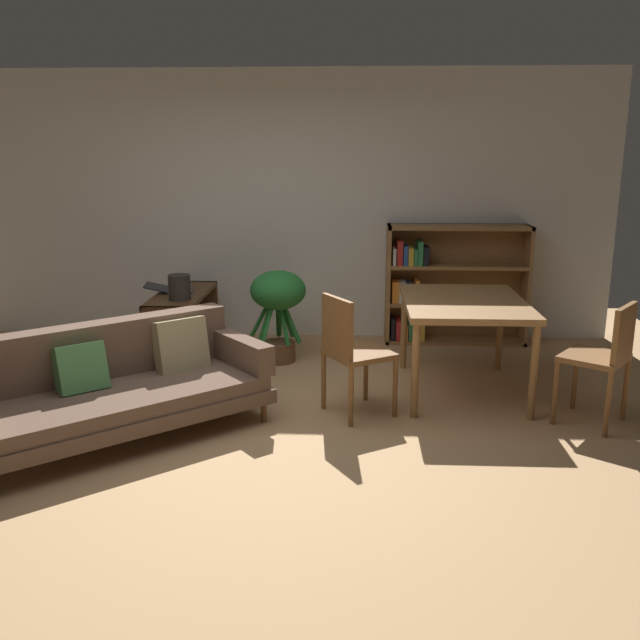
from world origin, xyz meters
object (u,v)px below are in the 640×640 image
(open_laptop, at_px, (172,289))
(dining_chair_far, at_px, (604,354))
(fabric_couch, at_px, (116,384))
(media_console, at_px, (183,325))
(bookshelf, at_px, (445,285))
(dining_table, at_px, (464,309))
(desk_speaker, at_px, (179,287))
(potted_floor_plant, at_px, (278,301))
(dining_chair_near, at_px, (351,348))

(open_laptop, relative_size, dining_chair_far, 0.55)
(fabric_couch, xyz_separation_m, media_console, (0.02, 1.80, -0.05))
(bookshelf, bearing_deg, open_laptop, -166.81)
(dining_table, distance_m, dining_chair_far, 1.11)
(dining_table, height_order, bookshelf, bookshelf)
(open_laptop, relative_size, dining_table, 0.38)
(fabric_couch, relative_size, dining_table, 1.61)
(media_console, relative_size, desk_speaker, 5.35)
(open_laptop, bearing_deg, fabric_couch, -87.34)
(media_console, distance_m, dining_chair_far, 3.69)
(desk_speaker, bearing_deg, potted_floor_plant, 13.32)
(potted_floor_plant, distance_m, dining_chair_near, 1.46)
(fabric_couch, relative_size, dining_chair_near, 2.29)
(desk_speaker, xyz_separation_m, potted_floor_plant, (0.85, 0.20, -0.16))
(fabric_couch, height_order, open_laptop, fabric_couch)
(dining_chair_far, bearing_deg, bookshelf, 110.81)
(potted_floor_plant, relative_size, dining_table, 0.67)
(fabric_couch, bearing_deg, dining_chair_far, 5.15)
(media_console, bearing_deg, fabric_couch, -90.63)
(potted_floor_plant, bearing_deg, dining_chair_far, -29.82)
(dining_table, distance_m, bookshelf, 1.53)
(dining_chair_near, bearing_deg, open_laptop, 139.07)
(open_laptop, bearing_deg, bookshelf, 13.19)
(fabric_couch, xyz_separation_m, dining_table, (2.50, 0.97, 0.33))
(fabric_couch, bearing_deg, dining_chair_near, 14.26)
(potted_floor_plant, relative_size, bookshelf, 0.60)
(potted_floor_plant, xyz_separation_m, dining_table, (1.57, -0.74, 0.12))
(desk_speaker, bearing_deg, dining_chair_near, -35.70)
(desk_speaker, height_order, dining_chair_far, dining_chair_far)
(open_laptop, relative_size, desk_speaker, 2.18)
(media_console, relative_size, dining_table, 0.94)
(media_console, relative_size, dining_chair_far, 1.35)
(open_laptop, distance_m, dining_chair_near, 2.25)
(potted_floor_plant, height_order, bookshelf, bookshelf)
(open_laptop, distance_m, desk_speaker, 0.42)
(potted_floor_plant, xyz_separation_m, dining_chair_far, (2.45, -1.40, -0.05))
(dining_table, relative_size, bookshelf, 0.91)
(potted_floor_plant, bearing_deg, dining_chair_near, -62.61)
(fabric_couch, bearing_deg, open_laptop, 92.66)
(media_console, relative_size, bookshelf, 0.85)
(fabric_couch, height_order, potted_floor_plant, potted_floor_plant)
(media_console, height_order, bookshelf, bookshelf)
(desk_speaker, bearing_deg, dining_chair_far, -19.99)
(media_console, bearing_deg, dining_chair_near, -41.31)
(fabric_couch, distance_m, open_laptop, 1.90)
(potted_floor_plant, relative_size, dining_chair_near, 0.94)
(media_console, distance_m, bookshelf, 2.64)
(media_console, distance_m, potted_floor_plant, 0.96)
(desk_speaker, height_order, dining_chair_near, dining_chair_near)
(open_laptop, relative_size, potted_floor_plant, 0.57)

